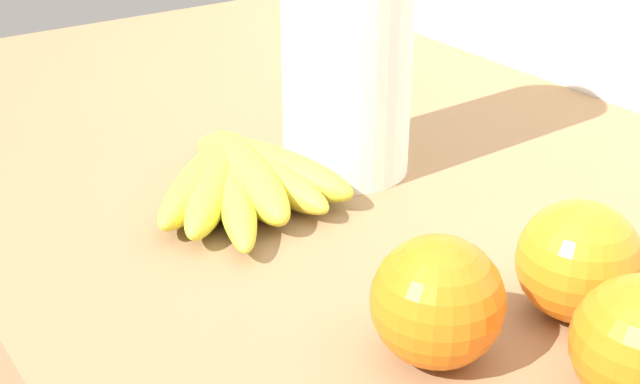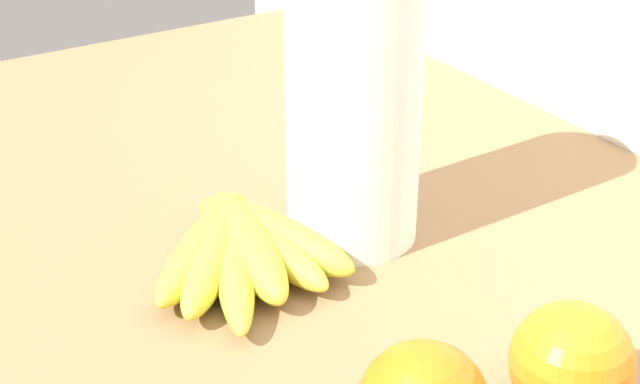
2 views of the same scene
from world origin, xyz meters
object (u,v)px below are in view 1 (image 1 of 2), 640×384
Objects in this scene: banana_bunch at (239,176)px; orange_center at (441,304)px; paper_towel_roll at (348,20)px; orange_back_right at (578,261)px.

banana_bunch is 0.26m from orange_center.
orange_center is (0.26, -0.01, 0.02)m from banana_bunch.
orange_back_right is at bearing -2.29° from paper_towel_roll.
orange_center is 0.27× the size of paper_towel_roll.
banana_bunch is 0.29m from orange_back_right.
paper_towel_roll is (-0.26, 0.12, 0.10)m from orange_center.
paper_towel_roll is at bearing 155.48° from orange_center.
paper_towel_roll reaches higher than banana_bunch.
paper_towel_roll is (-0.27, 0.01, 0.10)m from orange_back_right.
orange_back_right is 0.29m from paper_towel_roll.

